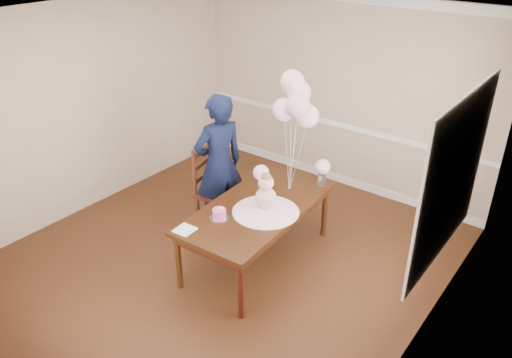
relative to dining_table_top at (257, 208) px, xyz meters
The scene contains 50 objects.
floor 0.80m from the dining_table_top, 145.25° to the right, with size 4.50×5.00×0.00m, color black.
ceiling 2.05m from the dining_table_top, 145.25° to the right, with size 4.50×5.00×0.02m, color white.
wall_back 2.39m from the dining_table_top, 98.13° to the left, with size 4.50×0.02×2.70m, color tan.
wall_left 2.67m from the dining_table_top, behind, with size 0.02×5.00×2.70m, color tan.
wall_right 2.05m from the dining_table_top, ahead, with size 0.02×5.00×2.70m, color tan.
chair_rail_trim 2.30m from the dining_table_top, 98.17° to the left, with size 4.50×0.02×0.07m, color white.
baseboard_trim 2.37m from the dining_table_top, 98.17° to the left, with size 4.50×0.02×0.12m, color white.
window_frame 2.10m from the dining_table_top, ahead, with size 0.02×1.66×1.56m, color white.
window_blinds 2.09m from the dining_table_top, ahead, with size 0.01×1.50×1.40m, color white.
dining_table_top is the anchor object (origin of this frame).
table_apron 0.07m from the dining_table_top, behind, with size 0.86×1.82×0.10m, color black.
table_leg_fl 1.03m from the dining_table_top, 111.32° to the right, with size 0.07×0.07×0.67m, color black.
table_leg_fr 1.03m from the dining_table_top, 62.25° to the right, with size 0.07×0.07×0.67m, color black.
table_leg_bl 1.03m from the dining_table_top, 117.75° to the left, with size 0.07×0.07×0.67m, color black.
table_leg_br 1.03m from the dining_table_top, 68.68° to the left, with size 0.07×0.07×0.67m, color black.
baby_skirt 0.17m from the dining_table_top, 15.22° to the right, with size 0.73×0.73×0.10m, color #FFBBD3.
baby_torso 0.25m from the dining_table_top, 15.22° to the right, with size 0.23×0.23×0.23m, color pink.
baby_head 0.41m from the dining_table_top, 15.22° to the right, with size 0.16×0.16×0.16m, color beige.
baby_hair 0.46m from the dining_table_top, 15.22° to the right, with size 0.11×0.11×0.11m, color brown.
cake_platter 0.47m from the dining_table_top, 110.75° to the right, with size 0.21×0.21×0.01m, color white.
birthday_cake 0.48m from the dining_table_top, 110.75° to the right, with size 0.14×0.14×0.10m, color #DD4589.
cake_flower_a 0.49m from the dining_table_top, 110.75° to the right, with size 0.03×0.03×0.03m, color silver.
cake_flower_b 0.46m from the dining_table_top, 108.35° to the right, with size 0.03×0.03×0.03m, color white.
rose_vase_near 0.34m from the dining_table_top, 119.78° to the left, with size 0.10×0.10×0.15m, color silver.
roses_near 0.42m from the dining_table_top, 119.78° to the left, with size 0.18×0.18×0.18m, color beige.
rose_vase_far 0.90m from the dining_table_top, 69.13° to the left, with size 0.10×0.10×0.15m, color white.
roses_far 0.93m from the dining_table_top, 69.13° to the left, with size 0.18×0.18×0.18m, color beige.
napkin 0.88m from the dining_table_top, 109.16° to the right, with size 0.19×0.19×0.01m, color white.
balloon_weight 0.54m from the dining_table_top, 82.91° to the left, with size 0.04×0.04×0.02m, color silver.
balloon_a 1.11m from the dining_table_top, 93.22° to the left, with size 0.27×0.27×0.27m, color #FFB4DC.
balloon_b 1.19m from the dining_table_top, 71.42° to the left, with size 0.27×0.27×0.27m, color #D99AAE.
balloon_c 1.33m from the dining_table_top, 82.76° to the left, with size 0.27×0.27×0.27m, color #E8A5B8.
balloon_d 1.42m from the dining_table_top, 91.51° to the left, with size 0.27×0.27×0.27m, color #EAA6B7.
balloon_e 1.14m from the dining_table_top, 71.57° to the left, with size 0.27×0.27×0.27m, color #FFB4CA.
balloon_ribbon_a 0.68m from the dining_table_top, 88.02° to the left, with size 0.00×0.00×0.80m, color white.
balloon_ribbon_b 0.71m from the dining_table_top, 77.27° to the left, with size 0.00×0.00×0.90m, color white.
balloon_ribbon_c 0.79m from the dining_table_top, 82.83° to the left, with size 0.00×0.00×0.99m, color silver.
balloon_ribbon_d 0.82m from the dining_table_top, 87.60° to the left, with size 0.00×0.00×1.09m, color white.
balloon_ribbon_e 0.72m from the dining_table_top, 76.70° to the left, with size 0.00×0.00×0.76m, color silver.
dining_chair_seat 0.91m from the dining_table_top, 161.15° to the left, with size 0.47×0.47×0.05m, color #37150F.
chair_leg_fl 1.08m from the dining_table_top, behind, with size 0.04×0.04×0.46m, color black.
chair_leg_fr 0.77m from the dining_table_top, 166.58° to the left, with size 0.04×0.04×0.46m, color #32150D.
chair_leg_bl 1.24m from the dining_table_top, 158.22° to the left, with size 0.04×0.04×0.46m, color #3E2310.
chair_leg_br 0.98m from the dining_table_top, 143.27° to the left, with size 0.04×0.04×0.46m, color #34150E.
chair_back_post_l 1.00m from the dining_table_top, behind, with size 0.04×0.04×0.60m, color #3B1B10.
chair_back_post_r 1.17m from the dining_table_top, 158.83° to the left, with size 0.04×0.04×0.60m, color #39140F.
chair_slat_low 1.07m from the dining_table_top, 167.33° to the left, with size 0.03×0.43×0.05m, color #391F0F.
chair_slat_mid 1.08m from the dining_table_top, 167.33° to the left, with size 0.03×0.43×0.05m, color #3D1C10.
chair_slat_top 1.11m from the dining_table_top, 167.33° to the left, with size 0.03×0.43×0.05m, color #3B1A10.
woman 0.85m from the dining_table_top, 161.35° to the left, with size 0.65×0.43×1.77m, color black.
Camera 1 is at (3.19, -3.52, 3.53)m, focal length 35.00 mm.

